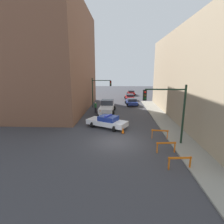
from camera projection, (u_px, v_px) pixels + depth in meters
ground_plane at (115, 142)px, 16.21m from camera, size 120.00×120.00×0.00m
sidewalk_right at (183, 142)px, 15.94m from camera, size 2.40×44.00×0.12m
building_corner_left at (44, 59)px, 28.40m from camera, size 14.00×20.00×16.52m
building_right at (223, 76)px, 22.09m from camera, size 12.00×28.00×11.69m
traffic_light_near at (171, 106)px, 14.95m from camera, size 3.64×0.35×5.20m
traffic_light_far at (99, 89)px, 30.59m from camera, size 3.44×0.35×5.20m
police_car at (107, 122)px, 20.16m from camera, size 5.03×3.80×1.52m
white_truck at (107, 107)px, 27.42m from camera, size 2.77×5.47×1.90m
parked_car_near at (132, 102)px, 33.40m from camera, size 2.49×4.43×1.31m
parked_car_mid at (130, 97)px, 39.54m from camera, size 2.41×4.38×1.31m
parked_car_far at (131, 93)px, 47.11m from camera, size 2.33×4.33×1.31m
pedestrian_crossing at (100, 116)px, 22.04m from camera, size 0.41×0.41×1.66m
pedestrian_corner at (96, 107)px, 27.44m from camera, size 0.47×0.47×1.66m
barrier_front at (180, 161)px, 11.59m from camera, size 1.60×0.29×0.90m
barrier_mid at (166, 145)px, 13.98m from camera, size 1.60×0.31×0.90m
barrier_back at (160, 133)px, 16.87m from camera, size 1.60×0.32×0.90m
traffic_cone at (123, 131)px, 18.35m from camera, size 0.36×0.36×0.66m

